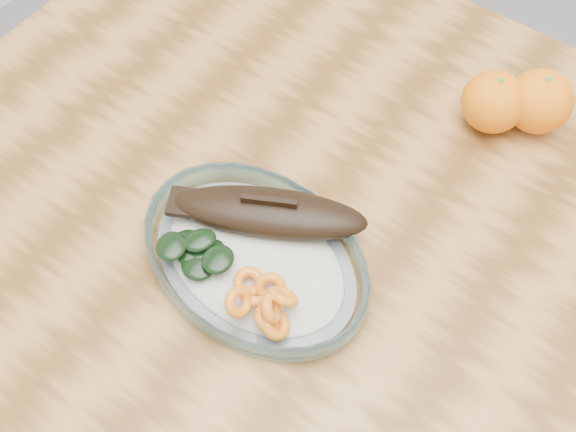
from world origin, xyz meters
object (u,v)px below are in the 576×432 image
at_px(dining_table, 388,290).
at_px(plated_meal, 255,254).
at_px(orange_left, 493,102).
at_px(orange_right, 539,101).

bearing_deg(dining_table, plated_meal, -137.81).
distance_m(dining_table, orange_left, 0.26).
height_order(plated_meal, orange_left, same).
relative_size(dining_table, plated_meal, 2.29).
height_order(dining_table, plated_meal, plated_meal).
relative_size(orange_left, orange_right, 0.97).
height_order(dining_table, orange_right, orange_right).
bearing_deg(orange_right, orange_left, -144.50).
height_order(dining_table, orange_left, orange_left).
relative_size(dining_table, orange_right, 15.22).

